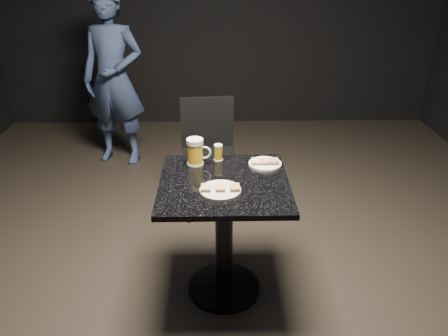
% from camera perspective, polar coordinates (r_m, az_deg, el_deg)
% --- Properties ---
extents(floor, '(6.00, 6.00, 0.00)m').
position_cam_1_polar(floor, '(2.79, 0.01, -15.48)').
color(floor, black).
rests_on(floor, ground).
extents(plate_large, '(0.21, 0.21, 0.01)m').
position_cam_1_polar(plate_large, '(2.25, -0.49, -2.95)').
color(plate_large, silver).
rests_on(plate_large, table).
extents(plate_small, '(0.19, 0.19, 0.01)m').
position_cam_1_polar(plate_small, '(2.55, 5.38, 0.53)').
color(plate_small, white).
rests_on(plate_small, table).
extents(patron, '(0.66, 0.50, 1.62)m').
position_cam_1_polar(patron, '(4.25, -14.25, 11.16)').
color(patron, navy).
rests_on(patron, floor).
extents(table, '(0.70, 0.70, 0.75)m').
position_cam_1_polar(table, '(2.48, 0.01, -6.69)').
color(table, black).
rests_on(table, floor).
extents(beer_mug, '(0.14, 0.10, 0.16)m').
position_cam_1_polar(beer_mug, '(2.52, -3.73, 2.14)').
color(beer_mug, silver).
rests_on(beer_mug, table).
extents(beer_tumbler, '(0.05, 0.05, 0.10)m').
position_cam_1_polar(beer_tumbler, '(2.58, -0.74, 2.04)').
color(beer_tumbler, silver).
rests_on(beer_tumbler, table).
extents(chair, '(0.44, 0.44, 0.88)m').
position_cam_1_polar(chair, '(3.38, -2.03, 2.55)').
color(chair, black).
rests_on(chair, floor).
extents(canapes_on_plate_large, '(0.20, 0.07, 0.02)m').
position_cam_1_polar(canapes_on_plate_large, '(2.25, -0.49, -2.58)').
color(canapes_on_plate_large, '#4C3521').
rests_on(canapes_on_plate_large, plate_large).
extents(canapes_on_plate_small, '(0.16, 0.07, 0.02)m').
position_cam_1_polar(canapes_on_plate_small, '(2.54, 5.39, 0.87)').
color(canapes_on_plate_small, '#4C3521').
rests_on(canapes_on_plate_small, plate_small).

